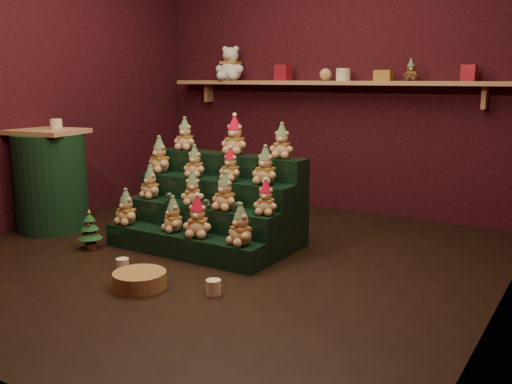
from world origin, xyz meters
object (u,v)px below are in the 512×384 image
Objects in this scene: mug_left at (123,265)px; mug_right at (214,287)px; mini_christmas_tree at (90,229)px; snow_globe_b at (206,204)px; riser_tier_front at (182,245)px; side_table at (51,181)px; snow_globe_a at (169,198)px; snow_globe_c at (239,207)px; white_bear at (231,59)px; brown_bear at (411,70)px; wicker_basket at (140,280)px.

mug_right is at bearing -1.45° from mug_left.
snow_globe_b is at bearing 24.85° from mini_christmas_tree.
side_table reaches higher than riser_tier_front.
snow_globe_a is at bearing 38.98° from mini_christmas_tree.
riser_tier_front is 0.55m from snow_globe_c.
snow_globe_c is 0.19× the size of white_bear.
white_bear reaches higher than mug_right.
riser_tier_front is 7.35× the size of brown_bear.
riser_tier_front is 0.85m from mug_right.
mini_christmas_tree is 1.05m from wicker_basket.
mug_right is (2.18, -0.52, -0.40)m from side_table.
mug_right is at bearing -10.86° from mini_christmas_tree.
snow_globe_b is 2.29m from brown_bear.
snow_globe_b is 1.63m from side_table.
white_bear is at bearing 62.96° from side_table.
riser_tier_front is 0.78m from mini_christmas_tree.
wicker_basket is 3.11m from brown_bear.
snow_globe_c reaches higher than mug_left.
snow_globe_c is 0.80m from mug_right.
side_table is 2.60× the size of wicker_basket.
mug_right is at bearing -36.02° from snow_globe_a.
mug_left is 0.20× the size of white_bear.
wicker_basket is (0.34, -0.19, 0.01)m from mug_left.
wicker_basket is (-0.48, -0.16, 0.01)m from mug_right.
riser_tier_front reaches higher than mug_right.
snow_globe_a is at bearing 143.98° from mug_right.
snow_globe_a is 1.16× the size of snow_globe_b.
wicker_basket is at bearing -73.41° from riser_tier_front.
mini_christmas_tree is 1.72× the size of brown_bear.
mug_right is at bearing -37.15° from riser_tier_front.
white_bear reaches higher than brown_bear.
snow_globe_c is at bearing 0.00° from snow_globe_b.
snow_globe_a is 0.67m from snow_globe_c.
white_bear is (-0.74, 2.46, 1.50)m from mug_left.
brown_bear reaches higher than riser_tier_front.
mini_christmas_tree is 3.63× the size of mug_left.
snow_globe_a is 1.01m from wicker_basket.
white_bear is at bearing 93.62° from mini_christmas_tree.
side_table reaches higher than mug_right.
mug_left is (0.11, -0.65, -0.36)m from snow_globe_a.
wicker_basket is at bearing -31.52° from side_table.
mini_christmas_tree is at bearing 169.14° from mug_right.
wicker_basket is (0.08, -0.84, -0.34)m from snow_globe_b.
side_table reaches higher than wicker_basket.
mini_christmas_tree is 0.72× the size of white_bear.
white_bear reaches higher than wicker_basket.
riser_tier_front is 0.51m from mug_left.
mug_left is at bearing 151.46° from wicker_basket.
snow_globe_c is 0.47× the size of brown_bear.
mug_left is at bearing -29.75° from side_table.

